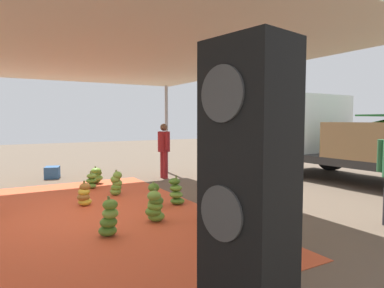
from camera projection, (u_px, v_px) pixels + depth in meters
ground_plane at (230, 196)px, 7.35m from camera, size 40.00×40.00×0.00m
tarp_orange at (90, 216)px, 5.86m from camera, size 6.70×4.04×0.01m
tent_canopy at (81, 57)px, 5.62m from camera, size 8.00×7.00×2.78m
banana_bunch_0 at (91, 181)px, 8.17m from camera, size 0.39×0.40×0.42m
banana_bunch_1 at (109, 219)px, 4.79m from camera, size 0.37×0.37×0.57m
banana_bunch_2 at (116, 184)px, 7.38m from camera, size 0.32×0.32×0.57m
banana_bunch_4 at (96, 176)px, 8.81m from camera, size 0.43×0.43×0.45m
banana_bunch_5 at (239, 226)px, 4.66m from camera, size 0.46×0.45×0.43m
banana_bunch_6 at (154, 196)px, 6.37m from camera, size 0.35×0.35×0.49m
banana_bunch_7 at (84, 195)px, 6.51m from camera, size 0.34×0.36×0.48m
banana_bunch_8 at (176, 192)px, 6.61m from camera, size 0.36×0.35×0.57m
banana_bunch_9 at (206, 209)px, 5.55m from camera, size 0.29×0.30×0.47m
banana_bunch_10 at (155, 207)px, 5.47m from camera, size 0.36×0.39×0.55m
banana_bunch_11 at (264, 231)px, 4.32m from camera, size 0.31×0.31×0.55m
cargo_truck_main at (365, 137)px, 9.00m from camera, size 6.22×2.72×2.40m
worker_2 at (164, 146)px, 9.62m from camera, size 0.57×0.35×1.55m
speaker_stack at (248, 210)px, 2.17m from camera, size 0.60×0.49×2.15m
crate_0 at (52, 172)px, 9.64m from camera, size 0.55×0.49×0.33m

